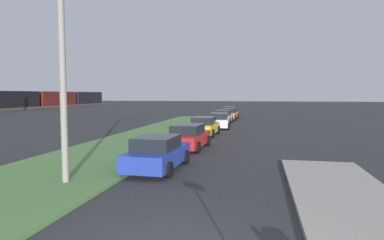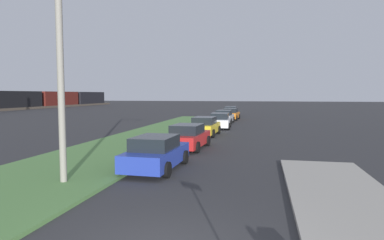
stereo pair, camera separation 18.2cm
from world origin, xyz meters
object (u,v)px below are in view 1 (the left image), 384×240
at_px(parked_car_black, 229,111).
at_px(parked_car_orange, 229,114).
at_px(parked_car_white, 219,121).
at_px(streetlight, 72,62).
at_px(parked_car_blue, 158,153).
at_px(parked_car_red, 188,137).
at_px(parked_car_silver, 223,117).
at_px(parked_car_yellow, 204,126).

bearing_deg(parked_car_black, parked_car_orange, -174.75).
height_order(parked_car_white, streetlight, streetlight).
xyz_separation_m(parked_car_blue, parked_car_red, (5.69, -0.12, 0.00)).
bearing_deg(parked_car_orange, parked_car_white, -177.34).
distance_m(parked_car_silver, parked_car_orange, 5.38).
relative_size(parked_car_silver, parked_car_orange, 0.99).
distance_m(parked_car_blue, parked_car_silver, 23.80).
bearing_deg(streetlight, parked_car_red, -14.55).
distance_m(parked_car_silver, streetlight, 27.16).
distance_m(parked_car_blue, parked_car_black, 35.64).
relative_size(parked_car_yellow, parked_car_orange, 1.00).
xyz_separation_m(parked_car_red, parked_car_black, (29.95, 0.28, 0.00)).
bearing_deg(parked_car_silver, parked_car_yellow, 179.94).
distance_m(parked_car_white, parked_car_black, 17.60).
height_order(parked_car_white, parked_car_black, same).
distance_m(parked_car_yellow, streetlight, 15.95).
height_order(parked_car_blue, parked_car_yellow, same).
bearing_deg(parked_car_silver, parked_car_red, -179.18).
xyz_separation_m(parked_car_orange, parked_car_black, (6.46, 0.57, 0.00)).
xyz_separation_m(parked_car_white, streetlight, (-21.06, 2.59, 3.67)).
bearing_deg(parked_car_yellow, streetlight, 174.20).
relative_size(parked_car_blue, parked_car_orange, 1.00).
bearing_deg(parked_car_yellow, parked_car_blue, -177.87).
relative_size(parked_car_yellow, parked_car_white, 0.99).
height_order(parked_car_red, parked_car_white, same).
bearing_deg(streetlight, parked_car_orange, -4.53).
xyz_separation_m(parked_car_yellow, streetlight, (-15.38, 2.11, 3.67)).
height_order(parked_car_yellow, parked_car_silver, same).
distance_m(parked_car_yellow, parked_car_silver, 11.44).
xyz_separation_m(parked_car_silver, parked_car_black, (11.84, 0.36, 0.00)).
bearing_deg(parked_car_blue, parked_car_black, 2.00).
xyz_separation_m(parked_car_blue, parked_car_white, (18.05, -0.46, 0.00)).
bearing_deg(parked_car_blue, streetlight, 146.42).
bearing_deg(parked_car_silver, parked_car_white, -176.36).
distance_m(parked_car_yellow, parked_car_orange, 16.81).
bearing_deg(parked_car_orange, parked_car_black, 7.49).
relative_size(parked_car_orange, parked_car_black, 1.02).
relative_size(parked_car_blue, parked_car_yellow, 1.00).
bearing_deg(parked_car_red, parked_car_black, 3.69).
distance_m(parked_car_blue, parked_car_red, 5.69).
relative_size(parked_car_white, parked_car_black, 1.02).
xyz_separation_m(parked_car_silver, streetlight, (-26.81, 2.33, 3.67)).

